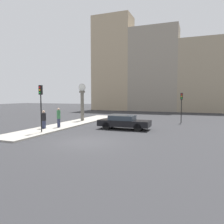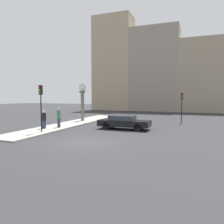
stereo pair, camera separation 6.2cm
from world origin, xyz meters
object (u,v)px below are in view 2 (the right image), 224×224
Objects in this scene: pedestrian_green_hoodie at (59,118)px; traffic_light_near at (41,99)px; pedestrian_black_jacket at (44,120)px; sedan_car at (124,122)px; street_clock at (82,103)px; traffic_light_far at (182,101)px.

traffic_light_near is at bearing -84.28° from pedestrian_green_hoodie.
traffic_light_near is 2.10× the size of pedestrian_green_hoodie.
pedestrian_green_hoodie is (-0.28, 2.82, -1.81)m from traffic_light_near.
pedestrian_black_jacket is at bearing 123.30° from traffic_light_near.
street_clock reaches higher than sedan_car.
pedestrian_black_jacket is at bearing -91.90° from street_clock.
traffic_light_far is 2.06× the size of pedestrian_black_jacket.
traffic_light_near is 3.36m from pedestrian_green_hoodie.
traffic_light_far is (10.20, 11.52, -0.40)m from traffic_light_near.
traffic_light_near reaches higher than pedestrian_black_jacket.
street_clock is 5.87m from pedestrian_green_hoodie.
street_clock is (-11.10, -2.98, -0.27)m from traffic_light_far.
traffic_light_near reaches higher than sedan_car.
pedestrian_green_hoodie is 1.10× the size of pedestrian_black_jacket.
traffic_light_far is 13.70m from pedestrian_green_hoodie.
street_clock reaches higher than pedestrian_green_hoodie.
pedestrian_green_hoodie reaches higher than sedan_car.
traffic_light_far is at bearing 48.48° from traffic_light_near.
sedan_car is 7.67m from street_clock.
pedestrian_green_hoodie is at bearing 52.54° from pedestrian_black_jacket.
street_clock is at bearing 88.10° from pedestrian_black_jacket.
street_clock is at bearing 96.16° from pedestrian_green_hoodie.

